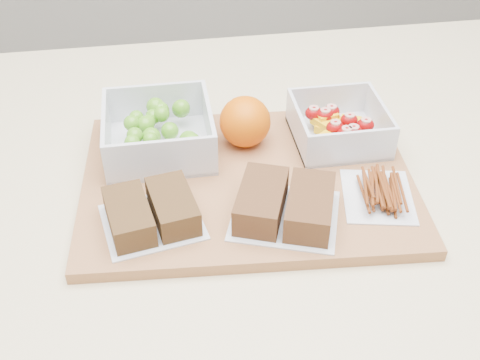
{
  "coord_description": "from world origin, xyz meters",
  "views": [
    {
      "loc": [
        -0.11,
        -0.57,
        1.4
      ],
      "look_at": [
        -0.02,
        0.0,
        0.93
      ],
      "focal_mm": 45.0,
      "sensor_mm": 36.0,
      "label": 1
    }
  ],
  "objects_px": {
    "fruit_container": "(338,127)",
    "sandwich_bag_left": "(151,212)",
    "cutting_board": "(248,182)",
    "orange": "(245,122)",
    "sandwich_bag_center": "(285,204)",
    "grape_container": "(160,132)",
    "pretzel_bag": "(379,190)"
  },
  "relations": [
    {
      "from": "fruit_container",
      "to": "sandwich_bag_left",
      "type": "distance_m",
      "value": 0.29
    },
    {
      "from": "cutting_board",
      "to": "orange",
      "type": "xyz_separation_m",
      "value": [
        0.01,
        0.07,
        0.04
      ]
    },
    {
      "from": "cutting_board",
      "to": "sandwich_bag_center",
      "type": "relative_size",
      "value": 2.75
    },
    {
      "from": "sandwich_bag_center",
      "to": "grape_container",
      "type": "bearing_deg",
      "value": 130.15
    },
    {
      "from": "grape_container",
      "to": "sandwich_bag_center",
      "type": "distance_m",
      "value": 0.21
    },
    {
      "from": "grape_container",
      "to": "fruit_container",
      "type": "bearing_deg",
      "value": -4.29
    },
    {
      "from": "orange",
      "to": "sandwich_bag_left",
      "type": "distance_m",
      "value": 0.2
    },
    {
      "from": "sandwich_bag_left",
      "to": "sandwich_bag_center",
      "type": "height_order",
      "value": "sandwich_bag_center"
    },
    {
      "from": "grape_container",
      "to": "fruit_container",
      "type": "distance_m",
      "value": 0.24
    },
    {
      "from": "grape_container",
      "to": "cutting_board",
      "type": "bearing_deg",
      "value": -37.79
    },
    {
      "from": "sandwich_bag_center",
      "to": "sandwich_bag_left",
      "type": "bearing_deg",
      "value": 175.13
    },
    {
      "from": "cutting_board",
      "to": "sandwich_bag_left",
      "type": "bearing_deg",
      "value": -147.44
    },
    {
      "from": "grape_container",
      "to": "pretzel_bag",
      "type": "bearing_deg",
      "value": -29.56
    },
    {
      "from": "pretzel_bag",
      "to": "grape_container",
      "type": "bearing_deg",
      "value": 150.44
    },
    {
      "from": "grape_container",
      "to": "sandwich_bag_left",
      "type": "bearing_deg",
      "value": -97.24
    },
    {
      "from": "cutting_board",
      "to": "fruit_container",
      "type": "relative_size",
      "value": 3.47
    },
    {
      "from": "cutting_board",
      "to": "orange",
      "type": "height_order",
      "value": "orange"
    },
    {
      "from": "cutting_board",
      "to": "sandwich_bag_left",
      "type": "relative_size",
      "value": 3.28
    },
    {
      "from": "orange",
      "to": "pretzel_bag",
      "type": "distance_m",
      "value": 0.2
    },
    {
      "from": "grape_container",
      "to": "sandwich_bag_center",
      "type": "xyz_separation_m",
      "value": [
        0.14,
        -0.16,
        -0.01
      ]
    },
    {
      "from": "orange",
      "to": "sandwich_bag_left",
      "type": "xyz_separation_m",
      "value": [
        -0.13,
        -0.14,
        -0.02
      ]
    },
    {
      "from": "sandwich_bag_left",
      "to": "cutting_board",
      "type": "bearing_deg",
      "value": 28.34
    },
    {
      "from": "sandwich_bag_left",
      "to": "sandwich_bag_center",
      "type": "distance_m",
      "value": 0.16
    },
    {
      "from": "grape_container",
      "to": "orange",
      "type": "distance_m",
      "value": 0.11
    },
    {
      "from": "orange",
      "to": "pretzel_bag",
      "type": "xyz_separation_m",
      "value": [
        0.14,
        -0.14,
        -0.02
      ]
    },
    {
      "from": "fruit_container",
      "to": "sandwich_bag_left",
      "type": "height_order",
      "value": "fruit_container"
    },
    {
      "from": "grape_container",
      "to": "sandwich_bag_left",
      "type": "distance_m",
      "value": 0.15
    },
    {
      "from": "orange",
      "to": "sandwich_bag_left",
      "type": "height_order",
      "value": "orange"
    },
    {
      "from": "cutting_board",
      "to": "grape_container",
      "type": "height_order",
      "value": "grape_container"
    },
    {
      "from": "sandwich_bag_center",
      "to": "pretzel_bag",
      "type": "xyz_separation_m",
      "value": [
        0.12,
        0.02,
        -0.01
      ]
    },
    {
      "from": "fruit_container",
      "to": "orange",
      "type": "bearing_deg",
      "value": 174.94
    },
    {
      "from": "pretzel_bag",
      "to": "sandwich_bag_center",
      "type": "bearing_deg",
      "value": -172.31
    }
  ]
}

